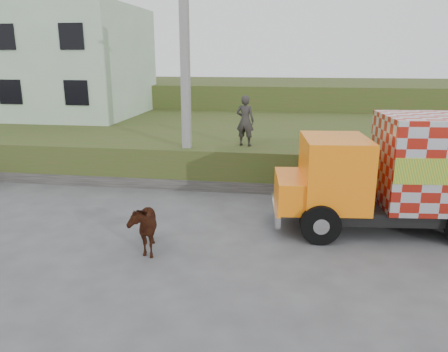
% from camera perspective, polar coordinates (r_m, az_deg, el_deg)
% --- Properties ---
extents(ground, '(120.00, 120.00, 0.00)m').
position_cam_1_polar(ground, '(12.40, -5.15, -7.55)').
color(ground, '#474749').
rests_on(ground, ground).
extents(embankment, '(40.00, 12.00, 1.50)m').
position_cam_1_polar(embankment, '(21.64, 1.13, 4.58)').
color(embankment, '#30521B').
rests_on(embankment, ground).
extents(embankment_far, '(40.00, 12.00, 3.00)m').
position_cam_1_polar(embankment_far, '(33.35, 3.95, 9.69)').
color(embankment_far, '#30521B').
rests_on(embankment_far, ground).
extents(retaining_strip, '(16.00, 0.50, 0.40)m').
position_cam_1_polar(retaining_strip, '(16.67, -8.41, -0.85)').
color(retaining_strip, '#595651').
rests_on(retaining_strip, ground).
extents(building, '(10.00, 8.00, 6.00)m').
position_cam_1_polar(building, '(27.76, -21.73, 13.72)').
color(building, beige).
rests_on(building, embankment).
extents(utility_pole, '(1.20, 0.30, 8.00)m').
position_cam_1_polar(utility_pole, '(16.14, -5.05, 12.71)').
color(utility_pole, gray).
rests_on(utility_pole, ground).
extents(cargo_truck, '(7.57, 3.17, 3.29)m').
position_cam_1_polar(cargo_truck, '(13.33, 24.75, 0.39)').
color(cargo_truck, black).
rests_on(cargo_truck, ground).
extents(cow, '(1.22, 1.74, 1.35)m').
position_cam_1_polar(cow, '(11.33, -10.62, -6.38)').
color(cow, '#39120E').
rests_on(cow, ground).
extents(pedestrian, '(0.78, 0.60, 1.92)m').
position_cam_1_polar(pedestrian, '(16.64, 2.78, 7.23)').
color(pedestrian, '#2E2C29').
rests_on(pedestrian, embankment).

